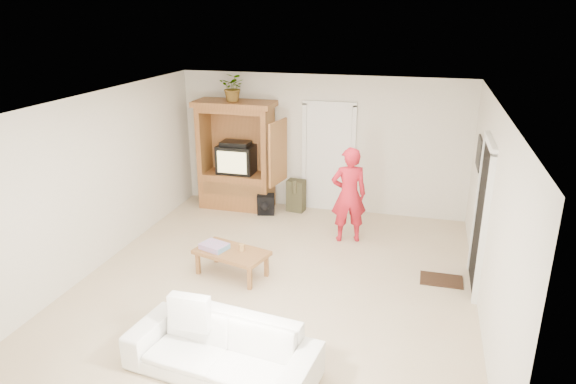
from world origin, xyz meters
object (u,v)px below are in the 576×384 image
Objects in this scene: man at (349,195)px; coffee_table at (232,254)px; sofa at (222,349)px; armoire at (238,162)px.

man reaches higher than coffee_table.
man is 2.25m from coffee_table.
sofa is (-0.76, -3.73, -0.51)m from man.
man reaches higher than sofa.
coffee_table is (-0.69, 2.07, 0.04)m from sofa.
coffee_table is at bearing 115.70° from sofa.
sofa is (1.57, -4.75, -0.61)m from armoire.
man is (2.33, -1.03, -0.09)m from armoire.
coffee_table is at bearing -71.73° from armoire.
armoire reaches higher than man.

